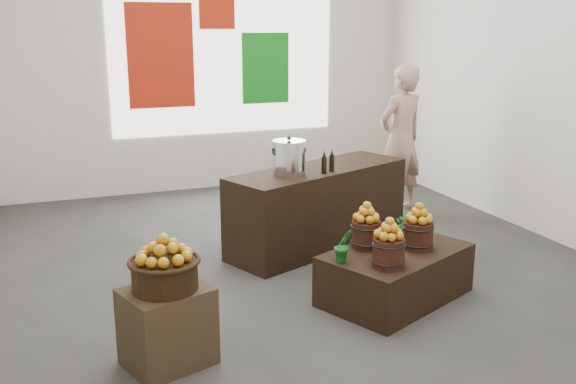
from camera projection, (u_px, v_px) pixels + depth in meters
name	position (u px, v px, depth m)	size (l,w,h in m)	color
ground	(294.00, 270.00, 6.23)	(7.00, 7.00, 0.00)	#3B3B38
back_wall	(203.00, 48.00, 8.89)	(6.00, 0.04, 4.00)	silver
back_opening	(224.00, 47.00, 8.97)	(3.20, 0.02, 2.40)	white
deco_red_left	(161.00, 56.00, 8.68)	(0.90, 0.04, 1.40)	#B6220E
deco_green_right	(265.00, 68.00, 9.25)	(0.70, 0.04, 1.00)	#137F1A
deco_red_upper	(217.00, 10.00, 8.80)	(0.50, 0.04, 0.50)	#B6220E
crate	(167.00, 327.00, 4.44)	(0.56, 0.46, 0.56)	#452E20
wicker_basket	(165.00, 275.00, 4.35)	(0.45, 0.45, 0.20)	black
apples_in_basket	(163.00, 248.00, 4.30)	(0.35, 0.35, 0.19)	#9C0805
display_table	(396.00, 274.00, 5.53)	(1.27, 0.78, 0.44)	black
apple_bucket_front_left	(388.00, 253.00, 5.08)	(0.25, 0.25, 0.23)	#3A1A0F
apples_in_bucket_front_left	(390.00, 228.00, 5.03)	(0.19, 0.19, 0.17)	#9C0805
apple_bucket_front_right	(418.00, 235.00, 5.50)	(0.25, 0.25, 0.23)	#3A1A0F
apples_in_bucket_front_right	(419.00, 213.00, 5.44)	(0.19, 0.19, 0.17)	#9C0805
apple_bucket_rear	(366.00, 234.00, 5.52)	(0.25, 0.25, 0.23)	#3A1A0F
apples_in_bucket_rear	(367.00, 212.00, 5.47)	(0.19, 0.19, 0.17)	#9C0805
herb_garnish_right	(407.00, 224.00, 5.79)	(0.22, 0.19, 0.24)	#15671B
herb_garnish_left	(343.00, 245.00, 5.19)	(0.15, 0.12, 0.27)	#15671B
counter	(318.00, 207.00, 6.81)	(2.10, 0.67, 0.86)	black
stock_pot_left	(289.00, 158.00, 6.38)	(0.32, 0.32, 0.32)	silver
oil_cruets	(334.00, 160.00, 6.52)	(0.15, 0.06, 0.24)	black
shopper	(401.00, 139.00, 7.98)	(0.67, 0.44, 1.85)	tan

